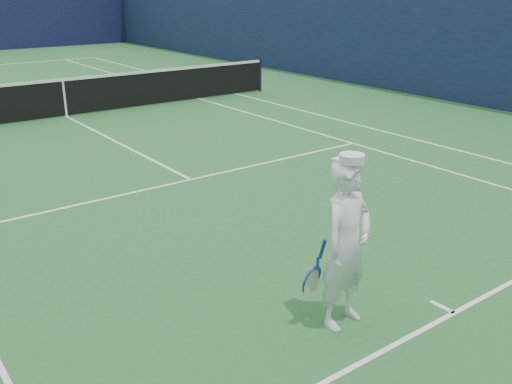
# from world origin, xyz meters

# --- Properties ---
(ground) EXTENTS (80.00, 80.00, 0.00)m
(ground) POSITION_xyz_m (0.00, 0.00, 0.00)
(ground) COLOR #25612D
(ground) RESTS_ON ground
(court_markings) EXTENTS (11.03, 23.83, 0.01)m
(court_markings) POSITION_xyz_m (0.00, 0.00, 0.00)
(court_markings) COLOR white
(court_markings) RESTS_ON ground
(windscreen_fence) EXTENTS (20.12, 36.12, 4.00)m
(windscreen_fence) POSITION_xyz_m (0.00, 0.00, 2.00)
(windscreen_fence) COLOR #0E1134
(windscreen_fence) RESTS_ON ground
(tennis_net) EXTENTS (12.88, 0.09, 1.07)m
(tennis_net) POSITION_xyz_m (0.00, 0.00, 0.55)
(tennis_net) COLOR #141E4C
(tennis_net) RESTS_ON ground
(tennis_player) EXTENTS (0.80, 0.50, 1.81)m
(tennis_player) POSITION_xyz_m (-1.06, -11.28, 0.88)
(tennis_player) COLOR white
(tennis_player) RESTS_ON ground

